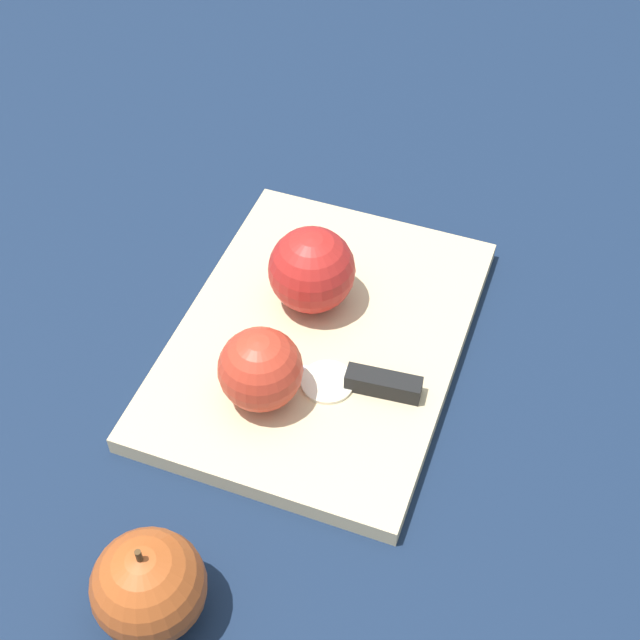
# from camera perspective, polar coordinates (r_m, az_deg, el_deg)

# --- Properties ---
(ground_plane) EXTENTS (4.00, 4.00, 0.00)m
(ground_plane) POSITION_cam_1_polar(r_m,az_deg,el_deg) (0.92, 0.00, -1.67)
(ground_plane) COLOR #14233D
(cutting_board) EXTENTS (0.40, 0.30, 0.02)m
(cutting_board) POSITION_cam_1_polar(r_m,az_deg,el_deg) (0.91, 0.00, -1.26)
(cutting_board) COLOR #D1B789
(cutting_board) RESTS_ON ground_plane
(apple_half_left) EXTENTS (0.09, 0.09, 0.09)m
(apple_half_left) POSITION_cam_1_polar(r_m,az_deg,el_deg) (0.90, -0.55, 3.22)
(apple_half_left) COLOR red
(apple_half_left) RESTS_ON cutting_board
(apple_half_right) EXTENTS (0.08, 0.08, 0.08)m
(apple_half_right) POSITION_cam_1_polar(r_m,az_deg,el_deg) (0.82, -3.86, -3.17)
(apple_half_right) COLOR red
(apple_half_right) RESTS_ON cutting_board
(knife) EXTENTS (0.02, 0.18, 0.02)m
(knife) POSITION_cam_1_polar(r_m,az_deg,el_deg) (0.85, 3.18, -3.97)
(knife) COLOR silver
(knife) RESTS_ON cutting_board
(apple_slice) EXTENTS (0.05, 0.05, 0.00)m
(apple_slice) POSITION_cam_1_polar(r_m,az_deg,el_deg) (0.86, 0.48, -3.99)
(apple_slice) COLOR #EFE5C6
(apple_slice) RESTS_ON cutting_board
(apple_whole) EXTENTS (0.09, 0.09, 0.10)m
(apple_whole) POSITION_cam_1_polar(r_m,az_deg,el_deg) (0.74, -10.90, -16.42)
(apple_whole) COLOR #AD4C1E
(apple_whole) RESTS_ON ground_plane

